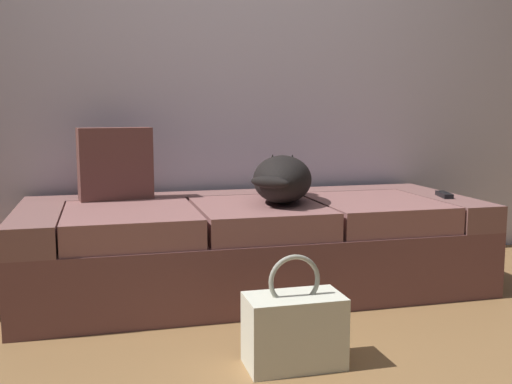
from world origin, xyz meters
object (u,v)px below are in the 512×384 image
(couch, at_px, (253,245))
(throw_pillow, at_px, (115,164))
(dog_dark, at_px, (282,178))
(handbag, at_px, (294,329))
(tv_remote, at_px, (444,195))

(couch, xyz_separation_m, throw_pillow, (-0.62, 0.23, 0.38))
(dog_dark, bearing_deg, handbag, -104.32)
(throw_pillow, bearing_deg, handbag, -64.16)
(couch, distance_m, tv_remote, 0.97)
(dog_dark, relative_size, throw_pillow, 1.83)
(dog_dark, height_order, throw_pillow, throw_pillow)
(couch, xyz_separation_m, handbag, (-0.08, -0.87, -0.08))
(dog_dark, xyz_separation_m, throw_pillow, (-0.75, 0.26, 0.06))
(couch, xyz_separation_m, dog_dark, (0.13, -0.03, 0.32))
(throw_pillow, xyz_separation_m, handbag, (0.53, -1.10, -0.46))
(couch, height_order, tv_remote, tv_remote)
(couch, relative_size, throw_pillow, 6.19)
(couch, height_order, handbag, couch)
(dog_dark, relative_size, tv_remote, 4.15)
(dog_dark, xyz_separation_m, tv_remote, (0.81, -0.07, -0.10))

